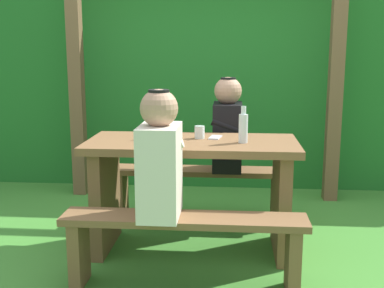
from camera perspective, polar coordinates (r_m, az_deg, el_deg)
The scene contains 13 objects.
ground_plane at distance 3.49m, azimuth 0.00°, elevation -12.11°, with size 12.00×12.00×0.00m, color #418831.
hedge_backdrop at distance 5.30m, azimuth 1.87°, elevation 7.41°, with size 6.40×1.06×2.06m, color #216A24.
pergola_post_left at distance 4.68m, azimuth -13.24°, elevation 6.40°, with size 0.12×0.12×2.03m, color brown.
pergola_post_right at distance 4.55m, azimuth 16.31°, elevation 6.12°, with size 0.12×0.12×2.03m, color brown.
picnic_table at distance 3.32m, azimuth 0.00°, elevation -3.83°, with size 1.40×0.64×0.77m.
bench_near at distance 2.85m, azimuth -0.93°, elevation -10.73°, with size 1.40×0.24×0.44m.
bench_far at distance 3.91m, azimuth 0.67°, elevation -4.63°, with size 1.40×0.24×0.44m.
person_white_shirt at distance 2.74m, azimuth -3.76°, elevation -1.72°, with size 0.25×0.35×0.72m.
person_black_coat at distance 3.80m, azimuth 4.15°, elevation 1.92°, with size 0.25×0.35×0.72m.
drinking_glass at distance 3.33m, azimuth 0.89°, elevation 1.39°, with size 0.07×0.07×0.09m, color silver.
bottle_left at distance 3.19m, azimuth 5.98°, elevation 1.96°, with size 0.06×0.06×0.24m.
bottle_right at distance 3.35m, azimuth -3.01°, elevation 2.40°, with size 0.06×0.06×0.25m.
cell_phone at distance 3.35m, azimuth 2.71°, elevation 0.78°, with size 0.07×0.14×0.01m, color silver.
Camera 1 is at (0.26, -3.19, 1.38)m, focal length 45.90 mm.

